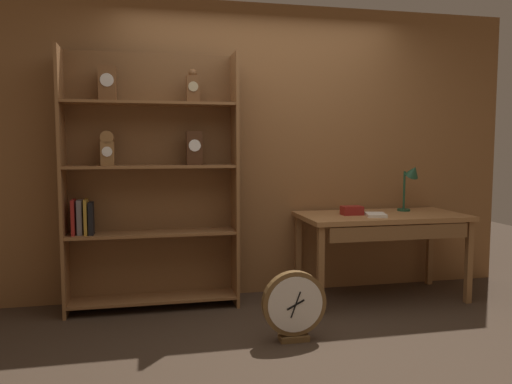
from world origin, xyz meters
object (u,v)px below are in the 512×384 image
(bookshelf, at_px, (148,182))
(round_clock_large, at_px, (294,305))
(toolbox_small, at_px, (352,210))
(desk_lamp, at_px, (411,178))
(workbench, at_px, (383,223))
(open_repair_manual, at_px, (376,215))

(bookshelf, height_order, round_clock_large, bookshelf)
(toolbox_small, xyz_separation_m, round_clock_large, (-0.76, -0.80, -0.54))
(desk_lamp, distance_m, toolbox_small, 0.68)
(workbench, height_order, open_repair_manual, open_repair_manual)
(toolbox_small, bearing_deg, open_repair_manual, -37.71)
(round_clock_large, bearing_deg, bookshelf, 135.23)
(toolbox_small, distance_m, open_repair_manual, 0.21)
(workbench, xyz_separation_m, toolbox_small, (-0.28, 0.03, 0.12))
(open_repair_manual, distance_m, round_clock_large, 1.25)
(workbench, height_order, toolbox_small, toolbox_small)
(desk_lamp, height_order, toolbox_small, desk_lamp)
(toolbox_small, bearing_deg, workbench, -5.44)
(desk_lamp, bearing_deg, round_clock_large, -146.56)
(workbench, relative_size, toolbox_small, 8.06)
(desk_lamp, bearing_deg, workbench, -157.95)
(bookshelf, height_order, toolbox_small, bookshelf)
(open_repair_manual, xyz_separation_m, round_clock_large, (-0.92, -0.67, -0.51))
(desk_lamp, height_order, round_clock_large, desk_lamp)
(open_repair_manual, bearing_deg, toolbox_small, 157.75)
(bookshelf, height_order, workbench, bookshelf)
(toolbox_small, relative_size, open_repair_manual, 0.81)
(bookshelf, distance_m, toolbox_small, 1.74)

